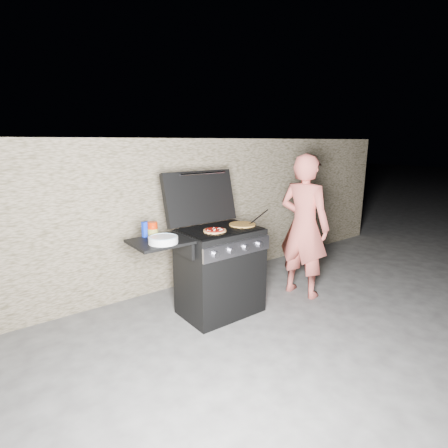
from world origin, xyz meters
TOP-DOWN VIEW (x-y plane):
  - ground at (0.00, 0.00)m, footprint 50.00×50.00m
  - stone_wall at (0.00, 1.05)m, footprint 8.00×0.35m
  - gas_grill at (-0.25, 0.00)m, footprint 1.34×0.79m
  - pizza_topped at (-0.11, -0.07)m, footprint 0.28×0.28m
  - pizza_plain at (0.27, -0.03)m, footprint 0.33×0.33m
  - sauce_jar at (-0.67, 0.14)m, footprint 0.10×0.10m
  - blue_carton at (-0.71, 0.19)m, footprint 0.07×0.04m
  - plate_stack at (-0.69, -0.10)m, footprint 0.34×0.34m
  - person at (1.04, -0.20)m, footprint 0.51×0.67m
  - tongs at (0.51, 0.00)m, footprint 0.48×0.20m

SIDE VIEW (x-z plane):
  - ground at x=0.00m, z-range 0.00..0.00m
  - gas_grill at x=-0.25m, z-range 0.00..0.91m
  - person at x=1.04m, z-range 0.00..1.64m
  - stone_wall at x=0.00m, z-range 0.00..1.80m
  - pizza_plain at x=0.27m, z-range 0.91..0.93m
  - pizza_topped at x=-0.11m, z-range 0.91..0.94m
  - plate_stack at x=-0.69m, z-range 0.90..0.96m
  - tongs at x=0.51m, z-range 0.91..1.01m
  - blue_carton at x=-0.71m, z-range 0.90..1.04m
  - sauce_jar at x=-0.67m, z-range 0.90..1.05m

